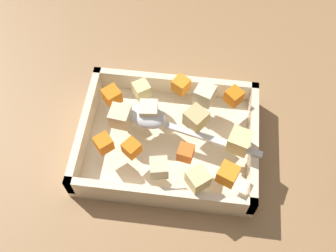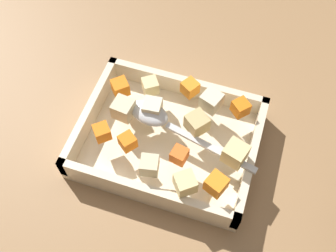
{
  "view_description": "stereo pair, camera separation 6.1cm",
  "coord_description": "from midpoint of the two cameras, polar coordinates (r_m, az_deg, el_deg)",
  "views": [
    {
      "loc": [
        -0.02,
        0.3,
        0.59
      ],
      "look_at": [
        0.02,
        -0.01,
        0.06
      ],
      "focal_mm": 42.44,
      "sensor_mm": 36.0,
      "label": 1
    },
    {
      "loc": [
        -0.08,
        0.29,
        0.59
      ],
      "look_at": [
        0.02,
        -0.01,
        0.06
      ],
      "focal_mm": 42.44,
      "sensor_mm": 36.0,
      "label": 2
    }
  ],
  "objects": [
    {
      "name": "carrot_chunk_under_handle",
      "position": [
        0.57,
        5.58,
        -7.17
      ],
      "size": [
        0.03,
        0.03,
        0.03
      ],
      "primitive_type": "cube",
      "rotation": [
        0.0,
        0.0,
        5.89
      ],
      "color": "orange",
      "rests_on": "baking_dish"
    },
    {
      "name": "baking_dish",
      "position": [
        0.65,
        -2.67,
        -2.34
      ],
      "size": [
        0.28,
        0.22,
        0.05
      ],
      "color": "beige",
      "rests_on": "ground_plane"
    },
    {
      "name": "potato_chunk_heap_side",
      "position": [
        0.59,
        7.37,
        -2.46
      ],
      "size": [
        0.04,
        0.04,
        0.03
      ],
      "primitive_type": "cube",
      "rotation": [
        0.0,
        0.0,
        2.84
      ],
      "color": "#E0CC89",
      "rests_on": "baking_dish"
    },
    {
      "name": "parsnip_chunk_corner_nw",
      "position": [
        0.63,
        2.58,
        4.33
      ],
      "size": [
        0.04,
        0.04,
        0.03
      ],
      "primitive_type": "cube",
      "rotation": [
        0.0,
        0.0,
        4.36
      ],
      "color": "beige",
      "rests_on": "baking_dish"
    },
    {
      "name": "potato_chunk_corner_sw",
      "position": [
        0.62,
        -9.68,
        1.12
      ],
      "size": [
        0.03,
        0.03,
        0.03
      ],
      "primitive_type": "cube",
      "rotation": [
        0.0,
        0.0,
        3.03
      ],
      "color": "beige",
      "rests_on": "baking_dish"
    },
    {
      "name": "carrot_chunk_back_center",
      "position": [
        0.64,
        6.8,
        4.04
      ],
      "size": [
        0.03,
        0.03,
        0.02
      ],
      "primitive_type": "cube",
      "rotation": [
        0.0,
        0.0,
        2.4
      ],
      "color": "orange",
      "rests_on": "baking_dish"
    },
    {
      "name": "carrot_chunk_mid_left",
      "position": [
        0.65,
        -0.81,
        5.71
      ],
      "size": [
        0.03,
        0.03,
        0.02
      ],
      "primitive_type": "cube",
      "rotation": [
        0.0,
        0.0,
        5.73
      ],
      "color": "orange",
      "rests_on": "baking_dish"
    },
    {
      "name": "potato_chunk_near_spoon",
      "position": [
        0.56,
        1.24,
        -7.87
      ],
      "size": [
        0.04,
        0.04,
        0.03
      ],
      "primitive_type": "cube",
      "rotation": [
        0.0,
        0.0,
        5.39
      ],
      "color": "#E0CC89",
      "rests_on": "baking_dish"
    },
    {
      "name": "carrot_chunk_far_left",
      "position": [
        0.59,
        -8.18,
        -3.42
      ],
      "size": [
        0.03,
        0.03,
        0.02
      ],
      "primitive_type": "cube",
      "rotation": [
        0.0,
        0.0,
        4.06
      ],
      "color": "orange",
      "rests_on": "baking_dish"
    },
    {
      "name": "potato_chunk_heap_top",
      "position": [
        0.61,
        1.19,
        0.87
      ],
      "size": [
        0.04,
        0.04,
        0.03
      ],
      "primitive_type": "cube",
      "rotation": [
        0.0,
        0.0,
        4.05
      ],
      "color": "tan",
      "rests_on": "baking_dish"
    },
    {
      "name": "carrot_chunk_near_left",
      "position": [
        0.6,
        -12.08,
        -2.69
      ],
      "size": [
        0.03,
        0.03,
        0.02
      ],
      "primitive_type": "cube",
      "rotation": [
        0.0,
        0.0,
        0.72
      ],
      "color": "orange",
      "rests_on": "baking_dish"
    },
    {
      "name": "carrot_chunk_front_center",
      "position": [
        0.64,
        -10.74,
        4.08
      ],
      "size": [
        0.04,
        0.04,
        0.02
      ],
      "primitive_type": "cube",
      "rotation": [
        0.0,
        0.0,
        0.75
      ],
      "color": "orange",
      "rests_on": "baking_dish"
    },
    {
      "name": "potato_chunk_near_right",
      "position": [
        0.57,
        -4.36,
        -6.25
      ],
      "size": [
        0.03,
        0.03,
        0.03
      ],
      "primitive_type": "cube",
      "rotation": [
        0.0,
        0.0,
        3.34
      ],
      "color": "beige",
      "rests_on": "baking_dish"
    },
    {
      "name": "potato_chunk_mid_right",
      "position": [
        0.64,
        -6.51,
        5.02
      ],
      "size": [
        0.03,
        0.03,
        0.02
      ],
      "primitive_type": "cube",
      "rotation": [
        0.0,
        0.0,
        5.32
      ],
      "color": "#E0CC89",
      "rests_on": "baking_dish"
    },
    {
      "name": "potato_chunk_rim_edge",
      "position": [
        0.62,
        -5.58,
        1.94
      ],
      "size": [
        0.03,
        0.03,
        0.03
      ],
      "primitive_type": "cube",
      "rotation": [
        0.0,
        0.0,
        4.81
      ],
      "color": "beige",
      "rests_on": "baking_dish"
    },
    {
      "name": "carrot_chunk_far_right",
      "position": [
        0.58,
        -0.41,
        -4.1
      ],
      "size": [
        0.03,
        0.03,
        0.02
      ],
      "primitive_type": "cube",
      "rotation": [
        0.0,
        0.0,
        6.1
      ],
      "color": "orange",
      "rests_on": "baking_dish"
    },
    {
      "name": "serving_spoon",
      "position": [
        0.62,
        -4.77,
        0.74
      ],
      "size": [
        0.22,
        0.07,
        0.02
      ],
      "rotation": [
        0.0,
        0.0,
        2.91
      ],
      "color": "silver",
      "rests_on": "baking_dish"
    },
    {
      "name": "ground_plane",
      "position": [
        0.66,
        -1.25,
        -3.65
      ],
      "size": [
        4.0,
        4.0,
        0.0
      ],
      "primitive_type": "plane",
      "color": "#936D47"
    }
  ]
}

